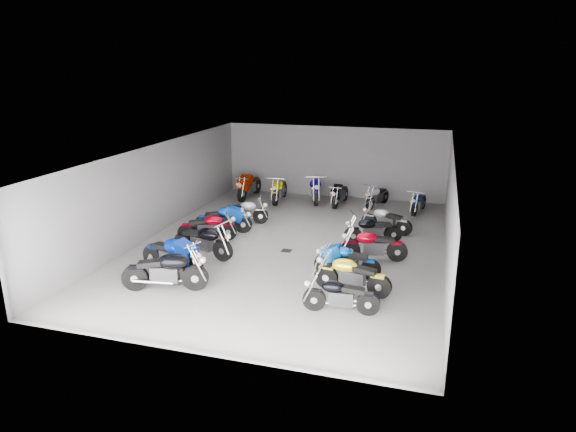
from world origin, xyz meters
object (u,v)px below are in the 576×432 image
Objects in this scene: drain_grate at (287,251)px; motorcycle_right_a at (340,295)px; motorcycle_back_a at (249,185)px; motorcycle_left_a at (166,271)px; motorcycle_back_f at (419,202)px; motorcycle_right_d at (373,245)px; motorcycle_left_c at (203,241)px; motorcycle_left_d at (208,227)px; motorcycle_back_c at (315,189)px; motorcycle_back_d at (340,194)px; motorcycle_right_b at (351,275)px; motorcycle_right_e at (372,230)px; motorcycle_left_e at (224,219)px; motorcycle_right_f at (386,220)px; motorcycle_back_b at (279,190)px; motorcycle_back_e at (377,196)px; motorcycle_left_f at (243,212)px; motorcycle_left_b at (173,256)px; motorcycle_right_c at (346,261)px.

drain_grate is 4.54m from motorcycle_right_a.
motorcycle_left_a is at bearing 100.54° from motorcycle_back_a.
motorcycle_right_d is at bearing 91.91° from motorcycle_back_f.
motorcycle_left_c is 1.13× the size of motorcycle_left_d.
motorcycle_back_a is 3.03m from motorcycle_back_c.
motorcycle_back_d is (3.48, 5.89, -0.00)m from motorcycle_left_d.
motorcycle_right_b is 4.07m from motorcycle_right_e.
motorcycle_back_c reaches higher than motorcycle_left_e.
drain_grate is at bearing 53.35° from motorcycle_right_b.
motorcycle_right_d is (5.19, 1.20, -0.03)m from motorcycle_left_c.
motorcycle_right_a is 0.94× the size of motorcycle_back_d.
motorcycle_right_e is 1.40m from motorcycle_right_f.
motorcycle_left_d is 0.96× the size of motorcycle_back_d.
motorcycle_back_d reaches higher than motorcycle_right_e.
motorcycle_back_b is 1.22× the size of motorcycle_back_f.
motorcycle_left_c is 8.77m from motorcycle_back_e.
motorcycle_left_f is at bearing 56.66° from motorcycle_right_e.
motorcycle_right_d is 0.93× the size of motorcycle_back_b.
motorcycle_left_b is 1.04× the size of motorcycle_back_b.
motorcycle_back_f is at bearing -14.32° from motorcycle_right_a.
motorcycle_back_a reaches higher than motorcycle_left_a.
motorcycle_right_d is 1.08× the size of motorcycle_right_e.
motorcycle_back_f is at bearing -22.74° from motorcycle_right_d.
motorcycle_back_a is 4.20m from motorcycle_back_d.
motorcycle_right_a is 0.83× the size of motorcycle_back_c.
motorcycle_back_b is at bearing 10.90° from motorcycle_back_d.
motorcycle_back_c is at bearing 23.28° from motorcycle_right_c.
motorcycle_back_d is (2.68, 0.22, -0.04)m from motorcycle_back_b.
motorcycle_left_c is 1.18× the size of motorcycle_back_e.
motorcycle_left_f is at bearing 48.35° from motorcycle_back_c.
motorcycle_left_f is 5.36m from motorcycle_right_f.
motorcycle_right_a is 0.98× the size of motorcycle_right_c.
motorcycle_left_d is 1.07× the size of motorcycle_back_f.
motorcycle_right_f is 3.96m from motorcycle_back_d.
motorcycle_right_c reaches higher than motorcycle_back_e.
motorcycle_right_f is at bearing 91.54° from motorcycle_left_e.
motorcycle_right_e is 0.83× the size of motorcycle_back_c.
motorcycle_back_a is (-0.72, 5.93, 0.08)m from motorcycle_left_d.
motorcycle_right_f reaches higher than drain_grate.
motorcycle_left_c reaches higher than motorcycle_back_e.
motorcycle_left_b is 1.21× the size of motorcycle_right_a.
motorcycle_right_d reaches higher than drain_grate.
motorcycle_back_c is (-3.17, 8.92, 0.05)m from motorcycle_right_b.
motorcycle_right_d is 1.58m from motorcycle_right_e.
motorcycle_back_b is at bearing 19.56° from motorcycle_right_a.
motorcycle_left_e is 5.65m from motorcycle_right_d.
motorcycle_right_a is 3.72m from motorcycle_right_d.
motorcycle_back_e is at bearing -178.46° from motorcycle_back_b.
motorcycle_right_e is at bearing 7.89° from motorcycle_right_b.
motorcycle_back_c reaches higher than motorcycle_left_c.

